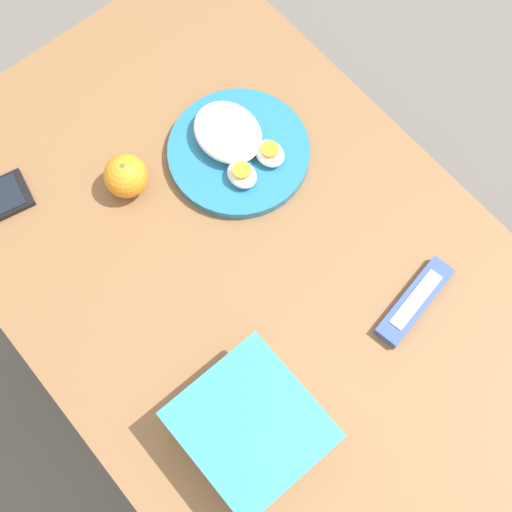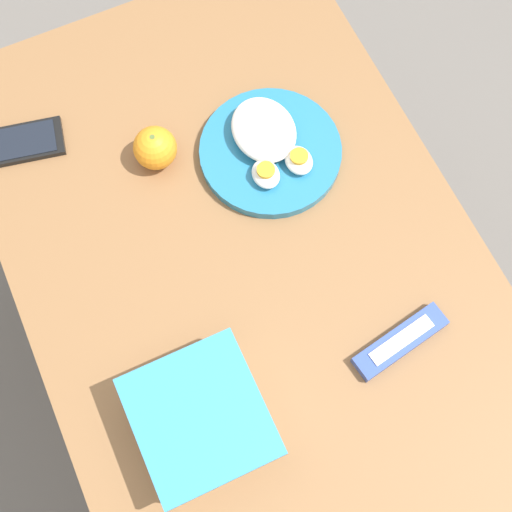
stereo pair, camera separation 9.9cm
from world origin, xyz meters
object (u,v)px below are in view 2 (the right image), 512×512
Objects in this scene: rice_plate at (269,146)px; cell_phone at (15,144)px; candy_bar at (400,342)px; food_container at (202,420)px; orange_fruit at (155,148)px.

rice_plate is 1.37× the size of cell_phone.
food_container is at bearing 87.57° from candy_bar.
cell_phone is at bearing 59.58° from orange_fruit.
cell_phone is (0.12, 0.20, -0.03)m from orange_fruit.
orange_fruit is at bearing 25.66° from candy_bar.
food_container is at bearing -169.27° from cell_phone.
food_container reaches higher than rice_plate.
orange_fruit reaches higher than cell_phone.
cell_phone is (0.53, 0.10, -0.03)m from food_container.
cell_phone is at bearing 36.62° from candy_bar.
candy_bar is at bearing -154.34° from orange_fruit.
rice_plate reaches higher than cell_phone.
food_container is at bearing 166.61° from orange_fruit.
orange_fruit is at bearing -13.39° from food_container.
food_container reaches higher than cell_phone.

